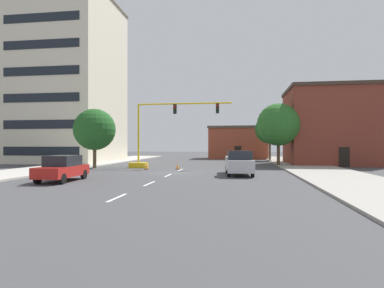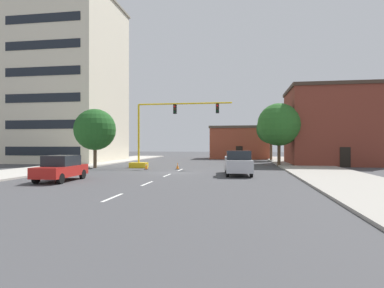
% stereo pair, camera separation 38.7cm
% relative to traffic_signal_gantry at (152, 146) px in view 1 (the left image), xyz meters
% --- Properties ---
extents(ground_plane, '(160.00, 160.00, 0.00)m').
position_rel_traffic_signal_gantry_xyz_m(ground_plane, '(3.47, -4.77, -2.35)').
color(ground_plane, '#424244').
extents(sidewalk_left, '(6.00, 56.00, 0.14)m').
position_rel_traffic_signal_gantry_xyz_m(sidewalk_left, '(-9.52, 3.23, -2.28)').
color(sidewalk_left, '#B2ADA3').
rests_on(sidewalk_left, ground_plane).
extents(sidewalk_right, '(6.00, 56.00, 0.14)m').
position_rel_traffic_signal_gantry_xyz_m(sidewalk_right, '(16.46, 3.23, -2.28)').
color(sidewalk_right, '#9E998E').
rests_on(sidewalk_right, ground_plane).
extents(lane_stripe_seg_0, '(0.16, 2.40, 0.01)m').
position_rel_traffic_signal_gantry_xyz_m(lane_stripe_seg_0, '(3.47, -18.77, -2.34)').
color(lane_stripe_seg_0, silver).
rests_on(lane_stripe_seg_0, ground_plane).
extents(lane_stripe_seg_1, '(0.16, 2.40, 0.01)m').
position_rel_traffic_signal_gantry_xyz_m(lane_stripe_seg_1, '(3.47, -13.27, -2.34)').
color(lane_stripe_seg_1, silver).
rests_on(lane_stripe_seg_1, ground_plane).
extents(lane_stripe_seg_2, '(0.16, 2.40, 0.01)m').
position_rel_traffic_signal_gantry_xyz_m(lane_stripe_seg_2, '(3.47, -7.77, -2.34)').
color(lane_stripe_seg_2, silver).
rests_on(lane_stripe_seg_2, ground_plane).
extents(lane_stripe_seg_3, '(0.16, 2.40, 0.01)m').
position_rel_traffic_signal_gantry_xyz_m(lane_stripe_seg_3, '(3.47, -2.27, -2.34)').
color(lane_stripe_seg_3, silver).
rests_on(lane_stripe_seg_3, ground_plane).
extents(building_tall_left, '(12.84, 14.34, 23.52)m').
position_rel_traffic_signal_gantry_xyz_m(building_tall_left, '(-15.21, 10.66, 9.42)').
color(building_tall_left, beige).
rests_on(building_tall_left, ground_plane).
extents(building_brick_center, '(10.17, 7.52, 5.63)m').
position_rel_traffic_signal_gantry_xyz_m(building_brick_center, '(8.92, 24.51, 0.48)').
color(building_brick_center, brown).
rests_on(building_brick_center, ground_plane).
extents(building_row_right, '(10.92, 9.62, 9.44)m').
position_rel_traffic_signal_gantry_xyz_m(building_row_right, '(20.49, 8.77, 2.38)').
color(building_row_right, brown).
rests_on(building_row_right, ground_plane).
extents(traffic_signal_gantry, '(10.80, 1.20, 6.83)m').
position_rel_traffic_signal_gantry_xyz_m(traffic_signal_gantry, '(0.00, 0.00, 0.00)').
color(traffic_signal_gantry, yellow).
rests_on(traffic_signal_gantry, ground_plane).
extents(tree_left_near, '(4.37, 4.37, 6.25)m').
position_rel_traffic_signal_gantry_xyz_m(tree_left_near, '(-5.96, -1.00, 1.71)').
color(tree_left_near, brown).
rests_on(tree_left_near, ground_plane).
extents(tree_right_mid, '(4.87, 4.87, 7.20)m').
position_rel_traffic_signal_gantry_xyz_m(tree_right_mid, '(13.58, 4.88, 2.41)').
color(tree_right_mid, '#4C3823').
rests_on(tree_right_mid, ground_plane).
extents(tree_right_far, '(4.40, 4.40, 6.99)m').
position_rel_traffic_signal_gantry_xyz_m(tree_right_far, '(13.73, 16.99, 2.43)').
color(tree_right_far, brown).
rests_on(tree_right_far, ground_plane).
extents(pickup_truck_silver, '(2.40, 5.54, 1.99)m').
position_rel_traffic_signal_gantry_xyz_m(pickup_truck_silver, '(9.10, -6.59, -1.37)').
color(pickup_truck_silver, '#BCBCC1').
rests_on(pickup_truck_silver, ground_plane).
extents(sedan_red_near_left, '(2.03, 4.57, 1.74)m').
position_rel_traffic_signal_gantry_xyz_m(sedan_red_near_left, '(-2.70, -12.87, -1.46)').
color(sedan_red_near_left, '#B21E19').
rests_on(sedan_red_near_left, ground_plane).
extents(traffic_cone_roadside_a, '(0.36, 0.36, 0.67)m').
position_rel_traffic_signal_gantry_xyz_m(traffic_cone_roadside_a, '(3.04, -1.42, -2.02)').
color(traffic_cone_roadside_a, black).
rests_on(traffic_cone_roadside_a, ground_plane).
extents(traffic_cone_roadside_b, '(0.36, 0.36, 0.69)m').
position_rel_traffic_signal_gantry_xyz_m(traffic_cone_roadside_b, '(0.01, -2.12, -2.01)').
color(traffic_cone_roadside_b, black).
rests_on(traffic_cone_roadside_b, ground_plane).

